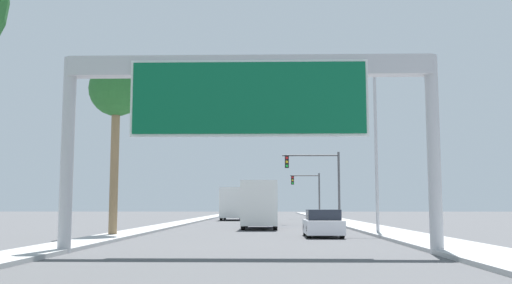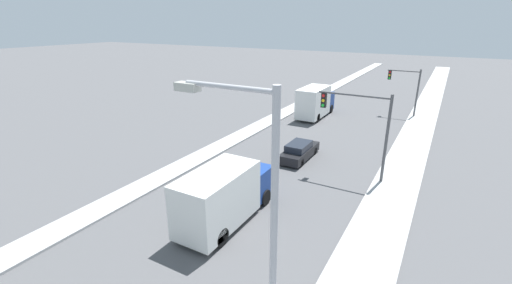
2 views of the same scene
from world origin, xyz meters
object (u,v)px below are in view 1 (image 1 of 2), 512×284
at_px(traffic_light_mid_block, 310,188).
at_px(palm_tree_background, 116,93).
at_px(car_mid_left, 323,224).
at_px(sign_gantry, 249,97).
at_px(car_mid_right, 262,216).
at_px(truck_box_primary, 260,205).
at_px(truck_box_secondary, 232,204).
at_px(street_lamp_right, 370,136).
at_px(traffic_light_near_intersection, 321,175).

distance_m(traffic_light_mid_block, palm_tree_background, 42.20).
bearing_deg(car_mid_left, sign_gantry, -108.52).
xyz_separation_m(car_mid_right, traffic_light_mid_block, (5.56, 18.68, 3.06)).
xyz_separation_m(truck_box_primary, traffic_light_mid_block, (5.56, 29.42, 2.06)).
bearing_deg(truck_box_secondary, street_lamp_right, -72.27).
relative_size(truck_box_primary, truck_box_secondary, 0.99).
relative_size(sign_gantry, palm_tree_background, 1.43).
bearing_deg(car_mid_left, car_mid_right, 99.46).
height_order(truck_box_primary, truck_box_secondary, truck_box_secondary).
bearing_deg(car_mid_left, truck_box_secondary, 101.65).
height_order(truck_box_primary, palm_tree_background, palm_tree_background).
bearing_deg(traffic_light_near_intersection, truck_box_primary, -118.68).
xyz_separation_m(car_mid_right, truck_box_secondary, (-3.50, 12.96, 1.13)).
xyz_separation_m(sign_gantry, traffic_light_mid_block, (5.56, 50.12, -1.72)).
xyz_separation_m(truck_box_primary, palm_tree_background, (-7.54, -10.49, 5.99)).
bearing_deg(truck_box_secondary, car_mid_right, -74.89).
xyz_separation_m(truck_box_primary, street_lamp_right, (6.54, -7.70, 3.94)).
xyz_separation_m(car_mid_left, truck_box_secondary, (-7.00, 33.96, 1.13)).
relative_size(sign_gantry, street_lamp_right, 1.39).
xyz_separation_m(truck_box_secondary, street_lamp_right, (10.04, -31.40, 3.81)).
bearing_deg(car_mid_left, street_lamp_right, 40.01).
distance_m(sign_gantry, car_mid_right, 31.81).
bearing_deg(truck_box_primary, traffic_light_near_intersection, 61.32).
bearing_deg(street_lamp_right, car_mid_left, -139.99).
relative_size(traffic_light_near_intersection, street_lamp_right, 0.66).
relative_size(truck_box_primary, street_lamp_right, 0.74).
distance_m(truck_box_primary, traffic_light_mid_block, 30.02).
bearing_deg(traffic_light_mid_block, truck_box_secondary, -147.76).
relative_size(car_mid_right, traffic_light_near_intersection, 0.75).
bearing_deg(traffic_light_mid_block, truck_box_primary, -100.70).
xyz_separation_m(car_mid_right, traffic_light_near_intersection, (5.15, -1.32, 3.62)).
bearing_deg(traffic_light_near_intersection, car_mid_left, -94.81).
xyz_separation_m(sign_gantry, street_lamp_right, (6.54, 13.00, 0.15)).
relative_size(car_mid_left, traffic_light_mid_block, 0.75).
relative_size(car_mid_right, traffic_light_mid_block, 0.85).
bearing_deg(traffic_light_near_intersection, car_mid_right, 165.61).
xyz_separation_m(car_mid_left, palm_tree_background, (-11.04, -0.24, 6.99)).
relative_size(car_mid_left, street_lamp_right, 0.44).
distance_m(car_mid_right, traffic_light_near_intersection, 6.44).
height_order(car_mid_right, palm_tree_background, palm_tree_background).
xyz_separation_m(sign_gantry, traffic_light_near_intersection, (5.15, 30.12, -1.16)).
bearing_deg(car_mid_right, palm_tree_background, -109.54).
bearing_deg(sign_gantry, car_mid_right, 90.00).
bearing_deg(street_lamp_right, car_mid_right, 109.53).
relative_size(truck_box_secondary, street_lamp_right, 0.75).
bearing_deg(sign_gantry, palm_tree_background, 126.44).
relative_size(truck_box_secondary, palm_tree_background, 0.76).
bearing_deg(traffic_light_mid_block, traffic_light_near_intersection, -91.17).
distance_m(truck_box_primary, palm_tree_background, 14.24).
xyz_separation_m(traffic_light_near_intersection, street_lamp_right, (1.39, -17.12, 1.31)).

